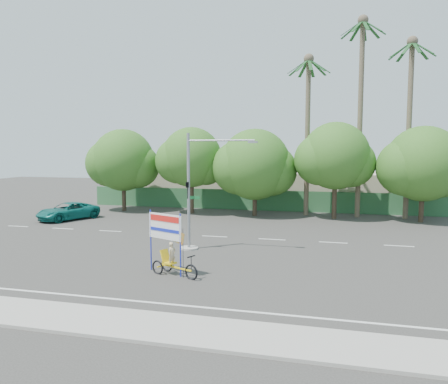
# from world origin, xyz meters

# --- Properties ---
(ground) EXTENTS (120.00, 120.00, 0.00)m
(ground) POSITION_xyz_m (0.00, 0.00, 0.00)
(ground) COLOR #33302D
(ground) RESTS_ON ground
(sidewalk_near) EXTENTS (50.00, 2.40, 0.12)m
(sidewalk_near) POSITION_xyz_m (0.00, -7.50, 0.06)
(sidewalk_near) COLOR gray
(sidewalk_near) RESTS_ON ground
(fence) EXTENTS (38.00, 0.08, 2.00)m
(fence) POSITION_xyz_m (0.00, 21.50, 1.00)
(fence) COLOR #336B3D
(fence) RESTS_ON ground
(building_left) EXTENTS (12.00, 8.00, 4.00)m
(building_left) POSITION_xyz_m (-10.00, 26.00, 2.00)
(building_left) COLOR #C2B69A
(building_left) RESTS_ON ground
(building_right) EXTENTS (14.00, 8.00, 3.60)m
(building_right) POSITION_xyz_m (8.00, 26.00, 1.80)
(building_right) COLOR #C2B69A
(building_right) RESTS_ON ground
(tree_far_left) EXTENTS (7.14, 6.00, 7.96)m
(tree_far_left) POSITION_xyz_m (-14.05, 18.00, 4.76)
(tree_far_left) COLOR #473828
(tree_far_left) RESTS_ON ground
(tree_left) EXTENTS (6.66, 5.60, 8.07)m
(tree_left) POSITION_xyz_m (-7.05, 18.00, 5.06)
(tree_left) COLOR #473828
(tree_left) RESTS_ON ground
(tree_center) EXTENTS (7.62, 6.40, 7.85)m
(tree_center) POSITION_xyz_m (-1.05, 18.00, 4.47)
(tree_center) COLOR #473828
(tree_center) RESTS_ON ground
(tree_right) EXTENTS (6.90, 5.80, 8.36)m
(tree_right) POSITION_xyz_m (5.95, 18.00, 5.24)
(tree_right) COLOR #473828
(tree_right) RESTS_ON ground
(tree_far_right) EXTENTS (7.38, 6.20, 7.94)m
(tree_far_right) POSITION_xyz_m (12.95, 18.00, 4.64)
(tree_far_right) COLOR #473828
(tree_far_right) RESTS_ON ground
(palm_tall) EXTENTS (3.73, 3.79, 17.45)m
(palm_tall) POSITION_xyz_m (8.00, 19.50, 10.46)
(palm_tall) COLOR #70604C
(palm_tall) RESTS_ON ground
(palm_mid) EXTENTS (3.73, 3.79, 15.45)m
(palm_mid) POSITION_xyz_m (12.00, 19.50, 9.40)
(palm_mid) COLOR #70604C
(palm_mid) RESTS_ON ground
(palm_short) EXTENTS (3.73, 3.79, 14.45)m
(palm_short) POSITION_xyz_m (3.50, 19.50, 8.86)
(palm_short) COLOR #70604C
(palm_short) RESTS_ON ground
(traffic_signal) EXTENTS (4.72, 1.10, 7.00)m
(traffic_signal) POSITION_xyz_m (-2.20, 3.98, 2.92)
(traffic_signal) COLOR gray
(traffic_signal) RESTS_ON ground
(trike_billboard) EXTENTS (2.91, 1.47, 3.09)m
(trike_billboard) POSITION_xyz_m (-1.65, -1.34, 1.24)
(trike_billboard) COLOR black
(trike_billboard) RESTS_ON ground
(pickup_truck) EXTENTS (4.41, 5.80, 1.46)m
(pickup_truck) POSITION_xyz_m (-16.11, 11.82, 0.73)
(pickup_truck) COLOR #0E665F
(pickup_truck) RESTS_ON ground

